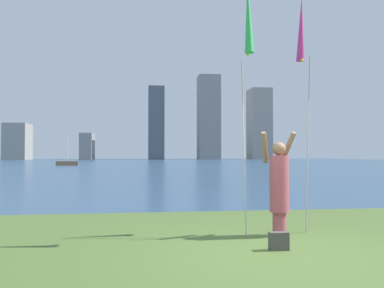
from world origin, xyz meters
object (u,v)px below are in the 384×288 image
at_px(kite_flag_left, 248,22).
at_px(kite_flag_right, 301,36).
at_px(sailboat_1, 67,163).
at_px(person, 279,184).
at_px(bag, 279,241).

bearing_deg(kite_flag_left, kite_flag_right, 25.89).
distance_m(kite_flag_left, kite_flag_right, 1.36).
bearing_deg(sailboat_1, kite_flag_right, -74.25).
xyz_separation_m(person, kite_flag_right, (0.61, 0.40, 2.85)).
relative_size(kite_flag_left, sailboat_1, 1.18).
relative_size(bag, sailboat_1, 0.08).
bearing_deg(person, kite_flag_right, 18.52).
bearing_deg(bag, kite_flag_left, 106.21).
height_order(kite_flag_right, bag, kite_flag_right).
xyz_separation_m(kite_flag_left, sailboat_1, (-11.56, 45.93, -3.47)).
relative_size(person, kite_flag_right, 0.42).
xyz_separation_m(bag, sailboat_1, (-11.80, 46.76, 0.18)).
bearing_deg(kite_flag_right, sailboat_1, 105.75).
relative_size(kite_flag_right, sailboat_1, 1.17).
distance_m(kite_flag_left, sailboat_1, 47.49).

